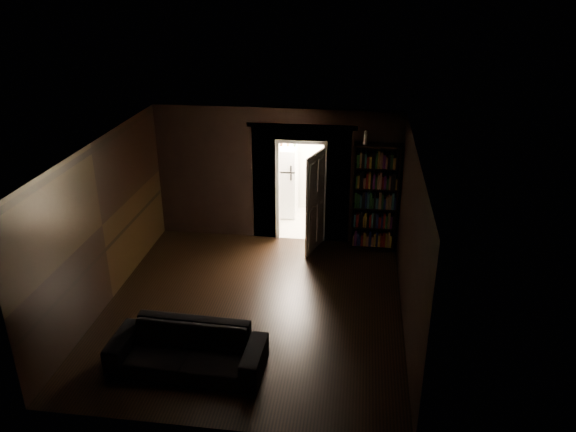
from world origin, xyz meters
name	(u,v)px	position (x,y,z in m)	size (l,w,h in m)	color
ground	(253,308)	(0.00, 0.00, 0.00)	(5.50, 5.50, 0.00)	black
room_walls	(262,193)	(-0.01, 1.07, 1.68)	(5.02, 5.61, 2.84)	black
kitchen_alcove	(306,168)	(0.50, 3.87, 1.21)	(2.20, 1.80, 2.60)	#B9B3A1
sofa	(187,343)	(-0.63, -1.65, 0.42)	(2.20, 0.95, 0.85)	black
bookshelf	(375,198)	(2.00, 2.55, 1.10)	(0.90, 0.32, 2.20)	black
refrigerator	(281,180)	(-0.10, 4.03, 0.82)	(0.74, 0.68, 1.65)	white
door	(315,203)	(0.84, 2.33, 1.02)	(0.85, 0.05, 2.05)	silver
figurine	(365,138)	(1.75, 2.53, 2.33)	(0.09, 0.09, 0.27)	silver
bottles	(285,141)	(-0.01, 4.02, 1.78)	(0.63, 0.08, 0.26)	black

